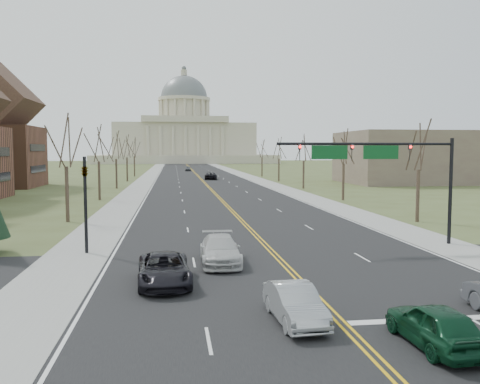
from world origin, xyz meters
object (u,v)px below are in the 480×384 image
object	(u,v)px
signal_mast	(380,160)
car_far_nb	(211,176)
car_nb_inner_lead	(435,325)
car_sb_inner_lead	(295,303)
signal_left	(85,194)
car_sb_outer_lead	(164,269)
car_far_sb	(188,169)
car_sb_inner_second	(220,250)

from	to	relation	value
signal_mast	car_far_nb	xyz separation A→B (m)	(-5.38, 79.02, -4.95)
car_nb_inner_lead	car_sb_inner_lead	xyz separation A→B (m)	(-3.93, 2.95, -0.03)
signal_mast	car_nb_inner_lead	xyz separation A→B (m)	(-5.21, -17.02, -5.02)
signal_left	car_nb_inner_lead	size ratio (longest dim) A/B	1.40
signal_mast	car_sb_inner_lead	size ratio (longest dim) A/B	2.87
signal_left	car_sb_inner_lead	world-z (taller)	signal_left
car_sb_outer_lead	signal_mast	bearing A→B (deg)	26.96
car_sb_inner_lead	car_far_sb	distance (m)	138.80
car_sb_inner_second	signal_mast	bearing A→B (deg)	21.17
car_far_sb	signal_left	bearing A→B (deg)	-91.13
signal_mast	car_sb_inner_second	xyz separation A→B (m)	(-10.99, -3.97, -4.97)
car_nb_inner_lead	car_sb_outer_lead	xyz separation A→B (m)	(-8.83, 8.93, 0.00)
car_sb_outer_lead	signal_left	bearing A→B (deg)	118.24
signal_mast	car_sb_outer_lead	xyz separation A→B (m)	(-14.04, -8.09, -5.02)
car_nb_inner_lead	car_sb_inner_second	size ratio (longest dim) A/B	0.80
car_far_sb	car_far_nb	bearing A→B (deg)	-82.07
car_nb_inner_lead	car_far_sb	world-z (taller)	car_nb_inner_lead
car_far_nb	car_far_sb	bearing A→B (deg)	-81.42
car_sb_inner_lead	car_sb_inner_second	size ratio (longest dim) A/B	0.79
car_nb_inner_lead	signal_mast	bearing A→B (deg)	-109.62
signal_left	car_far_nb	xyz separation A→B (m)	(13.57, 79.02, -2.91)
signal_left	car_sb_inner_second	xyz separation A→B (m)	(7.96, -3.97, -2.93)
signal_left	car_sb_inner_second	size ratio (longest dim) A/B	1.12
signal_left	signal_mast	bearing A→B (deg)	-0.00
signal_mast	car_sb_outer_lead	world-z (taller)	signal_mast
car_sb_outer_lead	car_sb_inner_second	world-z (taller)	car_sb_inner_second
signal_mast	car_far_sb	bearing A→B (deg)	94.11
signal_mast	car_sb_outer_lead	size ratio (longest dim) A/B	2.31
signal_mast	signal_left	xyz separation A→B (m)	(-18.95, 0.00, -2.05)
car_nb_inner_lead	car_far_nb	bearing A→B (deg)	-92.51
signal_mast	car_nb_inner_lead	distance (m)	18.49
car_nb_inner_lead	car_sb_outer_lead	bearing A→B (deg)	-47.93
car_far_sb	car_sb_inner_second	bearing A→B (deg)	-87.46
car_sb_outer_lead	car_far_nb	world-z (taller)	car_far_nb
car_sb_inner_lead	car_sb_inner_second	xyz separation A→B (m)	(-1.85, 10.10, 0.08)
signal_left	car_sb_outer_lead	bearing A→B (deg)	-58.77
car_far_nb	car_far_sb	distance (m)	45.84
signal_mast	car_nb_inner_lead	world-z (taller)	signal_mast
signal_left	car_sb_inner_lead	size ratio (longest dim) A/B	1.42
signal_mast	car_far_nb	distance (m)	79.36
signal_mast	signal_left	world-z (taller)	signal_mast
car_sb_inner_second	car_far_nb	distance (m)	83.18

